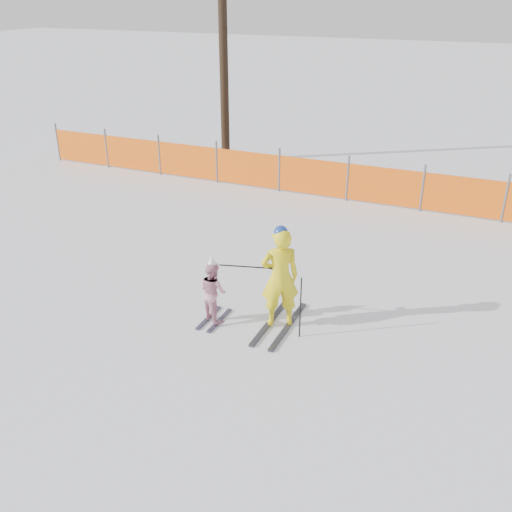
% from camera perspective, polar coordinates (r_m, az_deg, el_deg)
% --- Properties ---
extents(ground, '(120.00, 120.00, 0.00)m').
position_cam_1_polar(ground, '(10.25, -1.13, -6.16)').
color(ground, white).
rests_on(ground, ground).
extents(adult, '(0.78, 1.64, 1.87)m').
position_cam_1_polar(adult, '(9.58, 2.40, -2.17)').
color(adult, black).
rests_on(adult, ground).
extents(child, '(0.67, 0.84, 1.28)m').
position_cam_1_polar(child, '(9.91, -4.33, -3.49)').
color(child, black).
rests_on(child, ground).
extents(ski_poles, '(1.46, 0.27, 1.12)m').
position_cam_1_polar(ski_poles, '(9.49, 1.98, -3.33)').
color(ski_poles, black).
rests_on(ski_poles, ground).
extents(safety_fence, '(16.95, 0.06, 1.25)m').
position_cam_1_polar(safety_fence, '(16.30, 3.72, 8.18)').
color(safety_fence, '#595960').
rests_on(safety_fence, ground).
extents(tree_trunks, '(11.39, 2.60, 6.26)m').
position_cam_1_polar(tree_trunks, '(18.14, 18.92, 16.74)').
color(tree_trunks, black).
rests_on(tree_trunks, ground).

